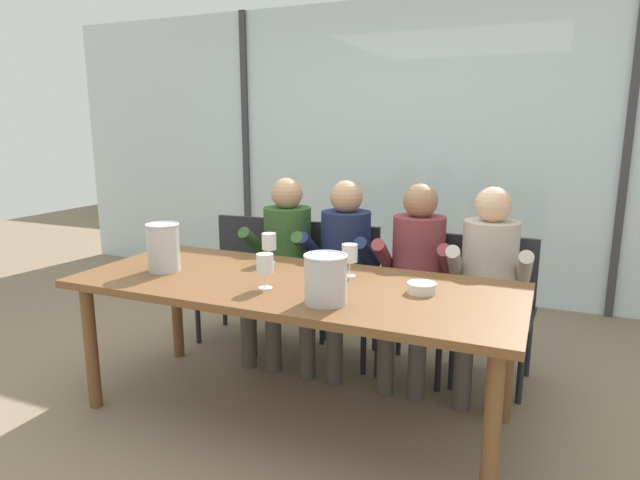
{
  "coord_description": "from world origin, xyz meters",
  "views": [
    {
      "loc": [
        1.19,
        -2.4,
        1.53
      ],
      "look_at": [
        0.0,
        0.35,
        0.89
      ],
      "focal_mm": 30.48,
      "sensor_mm": 36.0,
      "label": 1
    }
  ],
  "objects_px": {
    "wine_glass_center_pour": "(265,264)",
    "tasting_bowl": "(422,288)",
    "ice_bucket_secondary": "(163,247)",
    "chair_left_of_center": "(294,275)",
    "person_maroon_top": "(416,269)",
    "person_olive_shirt": "(283,255)",
    "chair_near_window_right": "(497,299)",
    "person_navy_polo": "(341,261)",
    "ice_bucket_primary": "(326,278)",
    "chair_center": "(345,282)",
    "wine_glass_by_left_taster": "(269,242)",
    "chair_right_of_center": "(424,291)",
    "person_beige_jumper": "(488,277)",
    "wine_glass_near_bucket": "(350,255)",
    "chair_near_curtain": "(239,268)",
    "dining_table": "(293,295)"
  },
  "relations": [
    {
      "from": "dining_table",
      "to": "chair_near_window_right",
      "type": "relative_size",
      "value": 2.65
    },
    {
      "from": "chair_left_of_center",
      "to": "chair_right_of_center",
      "type": "bearing_deg",
      "value": -9.06
    },
    {
      "from": "chair_near_window_right",
      "to": "person_olive_shirt",
      "type": "bearing_deg",
      "value": -170.45
    },
    {
      "from": "dining_table",
      "to": "ice_bucket_primary",
      "type": "relative_size",
      "value": 10.16
    },
    {
      "from": "ice_bucket_secondary",
      "to": "tasting_bowl",
      "type": "relative_size",
      "value": 1.91
    },
    {
      "from": "chair_near_curtain",
      "to": "chair_near_window_right",
      "type": "bearing_deg",
      "value": -4.14
    },
    {
      "from": "person_olive_shirt",
      "to": "ice_bucket_primary",
      "type": "bearing_deg",
      "value": -54.32
    },
    {
      "from": "chair_near_window_right",
      "to": "wine_glass_near_bucket",
      "type": "distance_m",
      "value": 1.04
    },
    {
      "from": "chair_near_curtain",
      "to": "chair_right_of_center",
      "type": "bearing_deg",
      "value": -5.55
    },
    {
      "from": "person_olive_shirt",
      "to": "chair_near_window_right",
      "type": "bearing_deg",
      "value": 5.62
    },
    {
      "from": "tasting_bowl",
      "to": "wine_glass_center_pour",
      "type": "distance_m",
      "value": 0.76
    },
    {
      "from": "chair_left_of_center",
      "to": "person_maroon_top",
      "type": "relative_size",
      "value": 0.73
    },
    {
      "from": "chair_center",
      "to": "chair_right_of_center",
      "type": "distance_m",
      "value": 0.53
    },
    {
      "from": "person_olive_shirt",
      "to": "wine_glass_near_bucket",
      "type": "bearing_deg",
      "value": -38.93
    },
    {
      "from": "chair_near_curtain",
      "to": "person_olive_shirt",
      "type": "distance_m",
      "value": 0.5
    },
    {
      "from": "dining_table",
      "to": "person_maroon_top",
      "type": "bearing_deg",
      "value": 58.05
    },
    {
      "from": "person_maroon_top",
      "to": "tasting_bowl",
      "type": "distance_m",
      "value": 0.7
    },
    {
      "from": "person_beige_jumper",
      "to": "chair_center",
      "type": "bearing_deg",
      "value": 168.57
    },
    {
      "from": "person_beige_jumper",
      "to": "person_navy_polo",
      "type": "bearing_deg",
      "value": 175.96
    },
    {
      "from": "chair_near_window_right",
      "to": "person_navy_polo",
      "type": "bearing_deg",
      "value": -167.75
    },
    {
      "from": "chair_right_of_center",
      "to": "wine_glass_near_bucket",
      "type": "relative_size",
      "value": 4.97
    },
    {
      "from": "chair_near_curtain",
      "to": "wine_glass_center_pour",
      "type": "height_order",
      "value": "wine_glass_center_pour"
    },
    {
      "from": "person_olive_shirt",
      "to": "wine_glass_by_left_taster",
      "type": "relative_size",
      "value": 6.8
    },
    {
      "from": "chair_left_of_center",
      "to": "wine_glass_near_bucket",
      "type": "distance_m",
      "value": 1.01
    },
    {
      "from": "chair_right_of_center",
      "to": "wine_glass_near_bucket",
      "type": "bearing_deg",
      "value": -107.35
    },
    {
      "from": "chair_near_window_right",
      "to": "person_beige_jumper",
      "type": "xyz_separation_m",
      "value": [
        -0.05,
        -0.15,
        0.17
      ]
    },
    {
      "from": "chair_right_of_center",
      "to": "person_beige_jumper",
      "type": "distance_m",
      "value": 0.45
    },
    {
      "from": "person_navy_polo",
      "to": "ice_bucket_primary",
      "type": "relative_size",
      "value": 5.26
    },
    {
      "from": "ice_bucket_secondary",
      "to": "wine_glass_center_pour",
      "type": "relative_size",
      "value": 1.52
    },
    {
      "from": "wine_glass_center_pour",
      "to": "tasting_bowl",
      "type": "bearing_deg",
      "value": 17.59
    },
    {
      "from": "tasting_bowl",
      "to": "wine_glass_center_pour",
      "type": "relative_size",
      "value": 0.8
    },
    {
      "from": "chair_near_window_right",
      "to": "chair_right_of_center",
      "type": "bearing_deg",
      "value": -172.55
    },
    {
      "from": "person_olive_shirt",
      "to": "chair_center",
      "type": "bearing_deg",
      "value": 15.91
    },
    {
      "from": "dining_table",
      "to": "tasting_bowl",
      "type": "relative_size",
      "value": 16.53
    },
    {
      "from": "chair_right_of_center",
      "to": "wine_glass_by_left_taster",
      "type": "bearing_deg",
      "value": -140.26
    },
    {
      "from": "person_beige_jumper",
      "to": "chair_right_of_center",
      "type": "bearing_deg",
      "value": 159.37
    },
    {
      "from": "chair_center",
      "to": "person_maroon_top",
      "type": "distance_m",
      "value": 0.54
    },
    {
      "from": "chair_near_window_right",
      "to": "chair_center",
      "type": "bearing_deg",
      "value": -174.91
    },
    {
      "from": "chair_near_curtain",
      "to": "chair_center",
      "type": "distance_m",
      "value": 0.85
    },
    {
      "from": "person_olive_shirt",
      "to": "wine_glass_by_left_taster",
      "type": "height_order",
      "value": "person_olive_shirt"
    },
    {
      "from": "chair_left_of_center",
      "to": "person_olive_shirt",
      "type": "bearing_deg",
      "value": -101.82
    },
    {
      "from": "chair_right_of_center",
      "to": "chair_near_window_right",
      "type": "xyz_separation_m",
      "value": [
        0.44,
        0.03,
        0.0
      ]
    },
    {
      "from": "tasting_bowl",
      "to": "wine_glass_by_left_taster",
      "type": "height_order",
      "value": "wine_glass_by_left_taster"
    },
    {
      "from": "wine_glass_by_left_taster",
      "to": "wine_glass_near_bucket",
      "type": "height_order",
      "value": "same"
    },
    {
      "from": "chair_left_of_center",
      "to": "chair_right_of_center",
      "type": "distance_m",
      "value": 0.92
    },
    {
      "from": "chair_center",
      "to": "wine_glass_by_left_taster",
      "type": "relative_size",
      "value": 4.97
    },
    {
      "from": "tasting_bowl",
      "to": "wine_glass_near_bucket",
      "type": "relative_size",
      "value": 0.8
    },
    {
      "from": "ice_bucket_primary",
      "to": "wine_glass_center_pour",
      "type": "relative_size",
      "value": 1.29
    },
    {
      "from": "dining_table",
      "to": "chair_near_curtain",
      "type": "relative_size",
      "value": 2.65
    },
    {
      "from": "dining_table",
      "to": "chair_right_of_center",
      "type": "bearing_deg",
      "value": 60.17
    }
  ]
}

